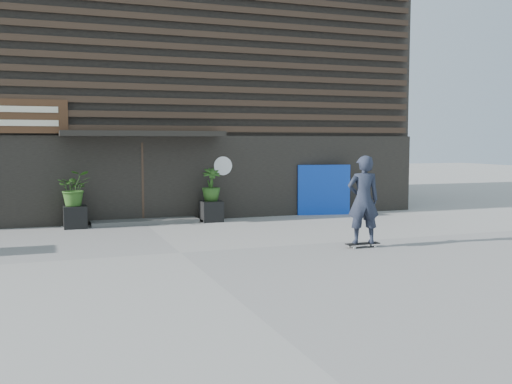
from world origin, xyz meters
name	(u,v)px	position (x,y,z in m)	size (l,w,h in m)	color
ground	(180,253)	(0.00, 0.00, 0.00)	(80.00, 80.00, 0.00)	gray
entrance_step	(145,222)	(0.00, 4.60, 0.06)	(3.00, 0.80, 0.12)	#464644
planter_pot_left	(75,217)	(-1.90, 4.40, 0.30)	(0.60, 0.60, 0.60)	black
bamboo_left	(74,188)	(-1.90, 4.40, 1.08)	(0.86, 0.75, 0.96)	#2D591E
planter_pot_right	(211,211)	(1.90, 4.40, 0.30)	(0.60, 0.60, 0.60)	black
bamboo_right	(211,185)	(1.90, 4.40, 1.08)	(0.54, 0.54, 0.96)	#2D591E
blue_tarp	(324,190)	(5.69, 4.70, 0.79)	(1.70, 0.12, 1.59)	#0D33AA
building	(119,96)	(0.00, 9.96, 3.99)	(18.00, 11.00, 8.00)	black
skateboarder	(363,200)	(3.92, -0.78, 1.06)	(0.79, 0.61, 2.03)	black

